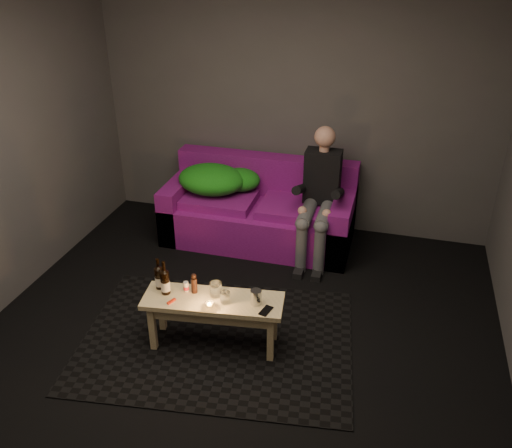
{
  "coord_description": "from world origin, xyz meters",
  "views": [
    {
      "loc": [
        1.02,
        -2.91,
        2.77
      ],
      "look_at": [
        -0.08,
        1.09,
        0.55
      ],
      "focal_mm": 38.0,
      "sensor_mm": 36.0,
      "label": 1
    }
  ],
  "objects_px": {
    "beer_bottle_a": "(159,277)",
    "beer_bottle_b": "(165,282)",
    "person": "(319,193)",
    "sofa": "(260,212)",
    "coffee_table": "(213,307)",
    "steel_cup": "(256,297)"
  },
  "relations": [
    {
      "from": "beer_bottle_b",
      "to": "beer_bottle_a",
      "type": "bearing_deg",
      "value": 144.73
    },
    {
      "from": "coffee_table",
      "to": "beer_bottle_b",
      "type": "relative_size",
      "value": 3.92
    },
    {
      "from": "steel_cup",
      "to": "person",
      "type": "bearing_deg",
      "value": 82.71
    },
    {
      "from": "person",
      "to": "beer_bottle_b",
      "type": "height_order",
      "value": "person"
    },
    {
      "from": "coffee_table",
      "to": "beer_bottle_b",
      "type": "height_order",
      "value": "beer_bottle_b"
    },
    {
      "from": "coffee_table",
      "to": "sofa",
      "type": "bearing_deg",
      "value": 93.32
    },
    {
      "from": "coffee_table",
      "to": "beer_bottle_b",
      "type": "bearing_deg",
      "value": -176.39
    },
    {
      "from": "person",
      "to": "steel_cup",
      "type": "height_order",
      "value": "person"
    },
    {
      "from": "sofa",
      "to": "coffee_table",
      "type": "relative_size",
      "value": 1.75
    },
    {
      "from": "sofa",
      "to": "coffee_table",
      "type": "height_order",
      "value": "sofa"
    },
    {
      "from": "sofa",
      "to": "steel_cup",
      "type": "distance_m",
      "value": 1.73
    },
    {
      "from": "coffee_table",
      "to": "beer_bottle_b",
      "type": "xyz_separation_m",
      "value": [
        -0.36,
        -0.02,
        0.18
      ]
    },
    {
      "from": "beer_bottle_a",
      "to": "steel_cup",
      "type": "relative_size",
      "value": 2.24
    },
    {
      "from": "beer_bottle_a",
      "to": "steel_cup",
      "type": "bearing_deg",
      "value": 0.14
    },
    {
      "from": "beer_bottle_a",
      "to": "sofa",
      "type": "bearing_deg",
      "value": 78.72
    },
    {
      "from": "person",
      "to": "beer_bottle_a",
      "type": "height_order",
      "value": "person"
    },
    {
      "from": "person",
      "to": "beer_bottle_a",
      "type": "bearing_deg",
      "value": -121.9
    },
    {
      "from": "beer_bottle_a",
      "to": "beer_bottle_b",
      "type": "height_order",
      "value": "beer_bottle_b"
    },
    {
      "from": "beer_bottle_a",
      "to": "beer_bottle_b",
      "type": "xyz_separation_m",
      "value": [
        0.07,
        -0.05,
        0.01
      ]
    },
    {
      "from": "beer_bottle_a",
      "to": "beer_bottle_b",
      "type": "bearing_deg",
      "value": -35.27
    },
    {
      "from": "coffee_table",
      "to": "steel_cup",
      "type": "bearing_deg",
      "value": 5.34
    },
    {
      "from": "sofa",
      "to": "beer_bottle_a",
      "type": "relative_size",
      "value": 7.37
    }
  ]
}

